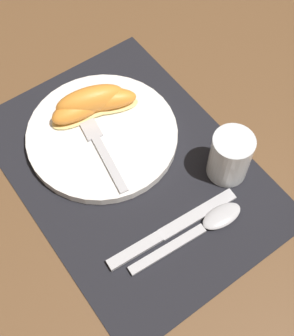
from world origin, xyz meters
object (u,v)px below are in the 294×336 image
(citrus_wedge_2, at_px, (83,106))
(citrus_wedge_0, at_px, (100,100))
(fork, at_px, (98,142))
(spoon, at_px, (207,225))
(plate, at_px, (102,135))
(juice_glass, at_px, (230,158))
(citrus_wedge_1, at_px, (90,101))
(knife, at_px, (170,230))

(citrus_wedge_2, bearing_deg, citrus_wedge_0, 77.12)
(fork, bearing_deg, spoon, 14.71)
(citrus_wedge_0, distance_m, citrus_wedge_2, 0.03)
(citrus_wedge_0, bearing_deg, plate, -31.79)
(juice_glass, bearing_deg, citrus_wedge_2, -150.07)
(spoon, relative_size, citrus_wedge_0, 1.49)
(spoon, distance_m, citrus_wedge_1, 0.28)
(plate, xyz_separation_m, juice_glass, (0.17, 0.13, 0.03))
(juice_glass, height_order, spoon, juice_glass)
(fork, height_order, citrus_wedge_2, citrus_wedge_2)
(spoon, bearing_deg, citrus_wedge_1, -174.29)
(plate, height_order, spoon, plate)
(juice_glass, bearing_deg, spoon, -56.68)
(citrus_wedge_1, bearing_deg, plate, -13.13)
(juice_glass, height_order, citrus_wedge_2, juice_glass)
(citrus_wedge_2, bearing_deg, spoon, 8.46)
(citrus_wedge_1, bearing_deg, juice_glass, 27.42)
(spoon, height_order, fork, fork)
(spoon, distance_m, fork, 0.22)
(citrus_wedge_1, height_order, citrus_wedge_2, citrus_wedge_1)
(juice_glass, distance_m, citrus_wedge_0, 0.24)
(citrus_wedge_2, bearing_deg, citrus_wedge_1, 80.71)
(plate, bearing_deg, spoon, 9.91)
(plate, height_order, citrus_wedge_1, citrus_wedge_1)
(knife, xyz_separation_m, citrus_wedge_0, (-0.25, 0.04, 0.03))
(citrus_wedge_1, xyz_separation_m, citrus_wedge_2, (-0.00, -0.01, -0.01))
(knife, xyz_separation_m, citrus_wedge_1, (-0.25, 0.02, 0.03))
(knife, bearing_deg, juice_glass, 102.60)
(citrus_wedge_0, relative_size, citrus_wedge_1, 1.02)
(spoon, height_order, citrus_wedge_1, citrus_wedge_1)
(knife, height_order, citrus_wedge_0, citrus_wedge_0)
(citrus_wedge_0, bearing_deg, spoon, 2.31)
(juice_glass, height_order, citrus_wedge_1, juice_glass)
(citrus_wedge_2, bearing_deg, plate, 2.21)
(knife, height_order, spoon, spoon)
(knife, distance_m, citrus_wedge_2, 0.25)
(citrus_wedge_1, bearing_deg, citrus_wedge_2, -99.29)
(juice_glass, bearing_deg, fork, -137.67)
(fork, height_order, citrus_wedge_1, citrus_wedge_1)
(knife, bearing_deg, plate, 176.96)
(plate, distance_m, fork, 0.02)
(spoon, bearing_deg, plate, -170.09)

